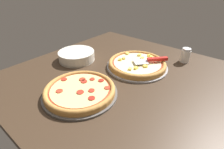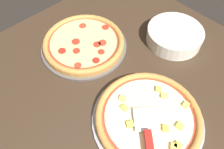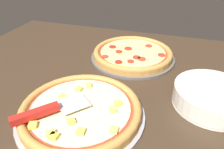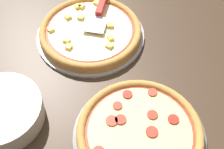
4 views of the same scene
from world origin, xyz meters
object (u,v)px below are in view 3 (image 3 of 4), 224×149
Objects in this scene: pizza_front at (81,109)px; plate_stack at (212,97)px; pizza_back at (133,53)px; serving_spatula at (43,111)px.

pizza_front is 41.13cm from plate_stack.
pizza_back is at bearing 142.07° from plate_stack.
pizza_back is at bearing 81.81° from pizza_front.
pizza_back is 39.56cm from plate_stack.
pizza_front is 1.03× the size of pizza_back.
pizza_back is (6.02, 41.82, -0.03)cm from pizza_front.
pizza_front reaches higher than pizza_back.
pizza_front is 1.85× the size of serving_spatula.
serving_spatula is 0.81× the size of plate_stack.
plate_stack is (37.22, 17.50, 0.53)cm from pizza_front.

